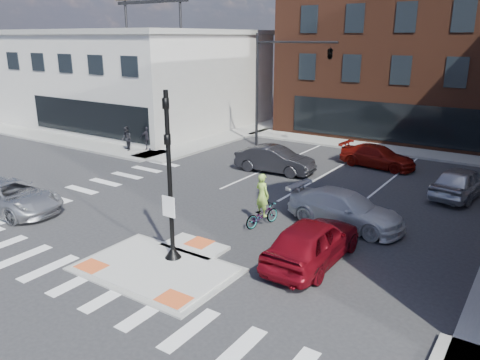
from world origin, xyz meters
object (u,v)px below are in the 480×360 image
Objects in this scene: white_pickup at (345,209)px; bg_car_red at (377,156)px; red_sedan at (313,241)px; pedestrian_b at (148,138)px; pedestrian_a at (127,139)px; bg_car_silver at (461,182)px; cyclist at (262,208)px; silver_suv at (10,197)px; bg_car_dark at (275,160)px.

white_pickup reaches higher than bg_car_red.
pedestrian_b is at bearing -27.57° from red_sedan.
white_pickup is at bearing -50.64° from pedestrian_b.
red_sedan is at bearing 2.56° from pedestrian_a.
pedestrian_a is at bearing 16.23° from bg_car_silver.
bg_car_silver is (3.02, 10.72, -0.04)m from red_sedan.
bg_car_silver is at bearing -105.45° from red_sedan.
cyclist is 1.41× the size of pedestrian_b.
bg_car_silver reaches higher than white_pickup.
cyclist is (-1.00, -12.02, 0.10)m from bg_car_red.
silver_suv is 11.61m from cyclist.
bg_car_dark is at bearing -49.91° from cyclist.
white_pickup is 8.54m from bg_car_dark.
bg_car_red is 12.06m from cyclist.
white_pickup is 3.06× the size of pedestrian_a.
red_sedan is 19.17m from pedestrian_b.
white_pickup is at bearing -131.57° from cyclist.
pedestrian_a reaches higher than white_pickup.
bg_car_silver reaches higher than bg_car_dark.
silver_suv is 1.13× the size of bg_car_red.
cyclist is 1.39× the size of pedestrian_a.
bg_car_red is at bearing -80.87° from cyclist.
bg_car_silver is 1.00× the size of bg_car_red.
pedestrian_a reaches higher than pedestrian_b.
bg_car_dark is at bearing -34.37° from silver_suv.
white_pickup is at bearing 13.66° from pedestrian_a.
bg_car_dark is 1.01× the size of bg_car_red.
bg_car_silver is 10.80m from cyclist.
silver_suv is at bearing 48.30° from bg_car_silver.
red_sedan is 2.12× the size of cyclist.
pedestrian_a reaches higher than red_sedan.
white_pickup is 18.06m from pedestrian_a.
bg_car_silver is at bearing -56.37° from silver_suv.
red_sedan is 1.04× the size of bg_car_dark.
silver_suv is 3.21× the size of pedestrian_b.
pedestrian_b is (-14.67, -5.01, 0.30)m from bg_car_red.
bg_car_dark is at bearing -31.34° from pedestrian_b.
red_sedan is at bearing 163.15° from cyclist.
pedestrian_a is (-4.24, 11.08, 0.25)m from silver_suv.
white_pickup is at bearing -68.03° from silver_suv.
bg_car_red is (-5.30, 3.24, -0.12)m from bg_car_silver.
bg_car_red is 2.83× the size of pedestrian_b.
bg_car_red is 2.01× the size of cyclist.
bg_car_dark is at bearing -53.24° from red_sedan.
red_sedan is 0.97× the size of white_pickup.
silver_suv is at bearing 147.23° from bg_car_dark.
cyclist is at bearing -158.13° from bg_car_dark.
bg_car_silver is at bearing -28.82° from pedestrian_b.
red_sedan reaches higher than white_pickup.
silver_suv is 1.13× the size of bg_car_silver.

